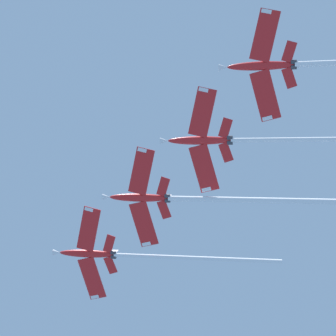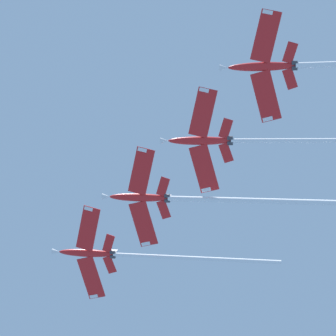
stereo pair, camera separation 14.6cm
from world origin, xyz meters
name	(u,v)px [view 1 (the left image)]	position (x,y,z in m)	size (l,w,h in m)	color
jet_lead	(119,255)	(8.28, -3.26, 111.38)	(42.74, 24.39, 11.99)	red
jet_second	(208,199)	(29.60, -7.55, 106.06)	(51.60, 28.41, 14.53)	red
jet_third	(251,140)	(41.34, -14.74, 104.61)	(49.36, 27.20, 13.48)	red
jet_fourth	(327,63)	(58.50, -22.00, 101.60)	(45.46, 25.74, 12.65)	red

